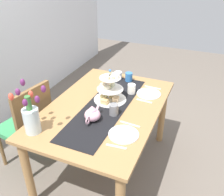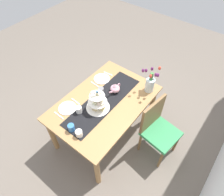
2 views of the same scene
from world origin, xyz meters
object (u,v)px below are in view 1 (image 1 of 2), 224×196
at_px(mug_orange, 129,77).
at_px(mug_white_text, 131,89).
at_px(dinner_plate_left, 124,134).
at_px(dinner_plate_right, 149,94).
at_px(tiered_cake_stand, 110,91).
at_px(mug_grey, 114,110).
at_px(knife_right, 153,87).
at_px(teapot, 92,114).
at_px(cream_jug, 118,76).
at_px(chair_left, 28,124).
at_px(fork_right, 144,101).
at_px(fork_left, 116,147).
at_px(knife_left, 130,124).
at_px(tulip_vase, 31,116).
at_px(dining_table, 105,116).

bearing_deg(mug_orange, mug_white_text, -154.76).
xyz_separation_m(dinner_plate_left, dinner_plate_right, (0.68, 0.00, 0.00)).
distance_m(tiered_cake_stand, mug_grey, 0.25).
distance_m(dinner_plate_right, knife_right, 0.15).
height_order(teapot, cream_jug, teapot).
bearing_deg(chair_left, mug_white_text, -56.58).
distance_m(tiered_cake_stand, fork_right, 0.33).
distance_m(fork_left, knife_left, 0.29).
relative_size(tiered_cake_stand, mug_white_text, 3.20).
bearing_deg(mug_grey, chair_left, 99.89).
height_order(dinner_plate_right, mug_white_text, mug_white_text).
height_order(cream_jug, mug_orange, mug_orange).
xyz_separation_m(tiered_cake_stand, tulip_vase, (-0.66, 0.35, 0.04)).
distance_m(knife_left, mug_orange, 0.78).
bearing_deg(teapot, cream_jug, 6.88).
distance_m(chair_left, dinner_plate_left, 1.03).
relative_size(dinner_plate_right, knife_right, 1.35).
height_order(tiered_cake_stand, dinner_plate_right, tiered_cake_stand).
relative_size(teapot, dinner_plate_left, 1.04).
relative_size(dinner_plate_left, dinner_plate_right, 1.00).
distance_m(dining_table, knife_left, 0.36).
bearing_deg(tiered_cake_stand, dining_table, -178.62).
bearing_deg(mug_grey, fork_left, -154.87).
relative_size(chair_left, fork_right, 6.07).
bearing_deg(mug_grey, tiered_cake_stand, 31.75).
bearing_deg(knife_left, knife_right, 0.00).
relative_size(tiered_cake_stand, cream_jug, 3.58).
relative_size(cream_jug, mug_white_text, 0.89).
distance_m(tulip_vase, dinner_plate_right, 1.12).
xyz_separation_m(dining_table, dinner_plate_right, (0.37, -0.30, 0.11)).
xyz_separation_m(tiered_cake_stand, dinner_plate_right, (0.25, -0.30, -0.09)).
height_order(dinner_plate_left, knife_left, dinner_plate_left).
bearing_deg(tulip_vase, mug_white_text, -29.60).
relative_size(tiered_cake_stand, fork_left, 2.03).
xyz_separation_m(teapot, mug_white_text, (0.56, -0.14, -0.01)).
height_order(chair_left, mug_grey, chair_left).
bearing_deg(knife_right, dining_table, 149.74).
height_order(mug_grey, mug_white_text, mug_grey).
height_order(tulip_vase, fork_left, tulip_vase).
height_order(tulip_vase, mug_grey, tulip_vase).
xyz_separation_m(chair_left, fork_right, (0.46, -1.00, 0.24)).
height_order(tiered_cake_stand, fork_right, tiered_cake_stand).
height_order(tiered_cake_stand, fork_left, tiered_cake_stand).
distance_m(teapot, knife_left, 0.31).
bearing_deg(fork_right, mug_white_text, 58.84).
bearing_deg(fork_left, dinner_plate_right, 0.00).
distance_m(cream_jug, mug_orange, 0.12).
relative_size(cream_jug, fork_left, 0.57).
relative_size(cream_jug, knife_left, 0.50).
relative_size(tulip_vase, cream_jug, 4.71).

